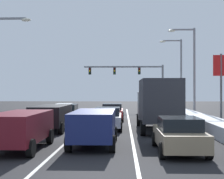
% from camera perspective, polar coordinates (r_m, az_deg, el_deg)
% --- Properties ---
extents(ground_plane, '(120.00, 120.00, 0.00)m').
position_cam_1_polar(ground_plane, '(23.43, -1.03, -6.71)').
color(ground_plane, black).
extents(lane_stripe_between_right_lane_and_center_lane, '(0.14, 40.44, 0.01)m').
position_cam_1_polar(lane_stripe_between_right_lane_and_center_lane, '(27.06, 3.00, -5.83)').
color(lane_stripe_between_right_lane_and_center_lane, silver).
rests_on(lane_stripe_between_right_lane_and_center_lane, ground).
extents(lane_stripe_between_center_lane_and_left_lane, '(0.14, 40.44, 0.01)m').
position_cam_1_polar(lane_stripe_between_center_lane_and_left_lane, '(27.21, -4.21, -5.80)').
color(lane_stripe_between_center_lane_and_left_lane, silver).
rests_on(lane_stripe_between_center_lane_and_left_lane, ground).
extents(snow_bank_right_shoulder, '(1.62, 40.44, 0.79)m').
position_cam_1_polar(snow_bank_right_shoulder, '(27.63, 14.10, -4.90)').
color(snow_bank_right_shoulder, white).
rests_on(snow_bank_right_shoulder, ground).
extents(snow_bank_left_shoulder, '(2.04, 40.44, 0.87)m').
position_cam_1_polar(snow_bank_left_shoulder, '(28.24, -15.00, -4.71)').
color(snow_bank_left_shoulder, white).
rests_on(snow_bank_left_shoulder, ground).
extents(sedan_tan_right_lane_nearest, '(2.00, 4.50, 1.51)m').
position_cam_1_polar(sedan_tan_right_lane_nearest, '(14.60, 11.48, -7.62)').
color(sedan_tan_right_lane_nearest, '#937F60').
rests_on(sedan_tan_right_lane_nearest, ground).
extents(box_truck_right_lane_second, '(2.53, 7.20, 3.36)m').
position_cam_1_polar(box_truck_right_lane_second, '(21.97, 7.92, -2.17)').
color(box_truck_right_lane_second, slate).
rests_on(box_truck_right_lane_second, ground).
extents(sedan_silver_right_lane_third, '(2.00, 4.50, 1.51)m').
position_cam_1_polar(sedan_silver_right_lane_third, '(30.63, 6.51, -3.75)').
color(sedan_silver_right_lane_third, '#B7BABF').
rests_on(sedan_silver_right_lane_third, ground).
extents(suv_navy_center_lane_nearest, '(2.16, 4.90, 1.67)m').
position_cam_1_polar(suv_navy_center_lane_nearest, '(16.00, -3.16, -6.07)').
color(suv_navy_center_lane_nearest, navy).
rests_on(suv_navy_center_lane_nearest, ground).
extents(sedan_white_center_lane_second, '(2.00, 4.50, 1.51)m').
position_cam_1_polar(sedan_white_center_lane_second, '(22.84, -0.73, -4.95)').
color(sedan_white_center_lane_second, silver).
rests_on(sedan_white_center_lane_second, ground).
extents(sedan_red_center_lane_third, '(2.00, 4.50, 1.51)m').
position_cam_1_polar(sedan_red_center_lane_third, '(29.44, 0.07, -3.89)').
color(sedan_red_center_lane_third, maroon).
rests_on(sedan_red_center_lane_third, ground).
extents(suv_maroon_left_lane_nearest, '(2.16, 4.90, 1.67)m').
position_cam_1_polar(suv_maroon_left_lane_nearest, '(15.42, -15.56, -6.28)').
color(suv_maroon_left_lane_nearest, maroon).
rests_on(suv_maroon_left_lane_nearest, ground).
extents(suv_black_left_lane_second, '(2.16, 4.90, 1.67)m').
position_cam_1_polar(suv_black_left_lane_second, '(22.17, -10.39, -4.44)').
color(suv_black_left_lane_second, black).
rests_on(suv_black_left_lane_second, ground).
extents(sedan_green_left_lane_third, '(2.00, 4.50, 1.51)m').
position_cam_1_polar(sedan_green_left_lane_third, '(28.18, -7.80, -4.06)').
color(sedan_green_left_lane_third, '#1E5633').
rests_on(sedan_green_left_lane_third, ground).
extents(traffic_light_gantry, '(10.94, 0.47, 6.20)m').
position_cam_1_polar(traffic_light_gantry, '(45.37, 3.94, 2.41)').
color(traffic_light_gantry, slate).
rests_on(traffic_light_gantry, ground).
extents(street_lamp_right_mid, '(2.66, 0.36, 8.79)m').
position_cam_1_polar(street_lamp_right_mid, '(33.20, 13.46, 4.21)').
color(street_lamp_right_mid, gray).
rests_on(street_lamp_right_mid, ground).
extents(street_lamp_right_far, '(2.66, 0.36, 8.83)m').
position_cam_1_polar(street_lamp_right_far, '(40.42, 11.39, 3.45)').
color(street_lamp_right_far, gray).
rests_on(street_lamp_right_far, ground).
extents(street_lamp_left_mid, '(2.66, 0.36, 7.91)m').
position_cam_1_polar(street_lamp_left_mid, '(24.73, -18.70, 4.68)').
color(street_lamp_left_mid, gray).
rests_on(street_lamp_left_mid, ground).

